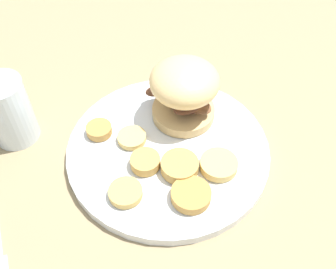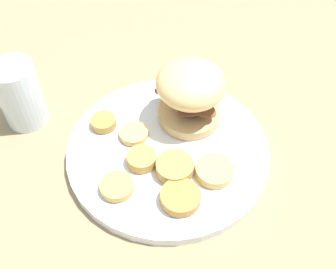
% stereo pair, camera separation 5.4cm
% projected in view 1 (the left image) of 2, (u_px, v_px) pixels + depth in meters
% --- Properties ---
extents(ground_plane, '(4.00, 4.00, 0.00)m').
position_uv_depth(ground_plane, '(168.00, 153.00, 0.57)').
color(ground_plane, '#937F5B').
extents(dinner_plate, '(0.29, 0.29, 0.02)m').
position_uv_depth(dinner_plate, '(168.00, 149.00, 0.56)').
color(dinner_plate, white).
rests_on(dinner_plate, ground_plane).
extents(sandwich, '(0.12, 0.10, 0.09)m').
position_uv_depth(sandwich, '(184.00, 90.00, 0.56)').
color(sandwich, tan).
rests_on(sandwich, dinner_plate).
extents(potato_round_0, '(0.05, 0.05, 0.01)m').
position_uv_depth(potato_round_0, '(219.00, 165.00, 0.53)').
color(potato_round_0, '#DBB766').
rests_on(potato_round_0, dinner_plate).
extents(potato_round_1, '(0.05, 0.05, 0.02)m').
position_uv_depth(potato_round_1, '(180.00, 166.00, 0.52)').
color(potato_round_1, tan).
rests_on(potato_round_1, dinner_plate).
extents(potato_round_2, '(0.04, 0.04, 0.01)m').
position_uv_depth(potato_round_2, '(126.00, 192.00, 0.50)').
color(potato_round_2, tan).
rests_on(potato_round_2, dinner_plate).
extents(potato_round_3, '(0.04, 0.04, 0.01)m').
position_uv_depth(potato_round_3, '(99.00, 130.00, 0.57)').
color(potato_round_3, '#BC8942').
rests_on(potato_round_3, dinner_plate).
extents(potato_round_4, '(0.04, 0.04, 0.01)m').
position_uv_depth(potato_round_4, '(132.00, 138.00, 0.56)').
color(potato_round_4, '#DBB766').
rests_on(potato_round_4, dinner_plate).
extents(potato_round_5, '(0.05, 0.05, 0.01)m').
position_uv_depth(potato_round_5, '(191.00, 195.00, 0.50)').
color(potato_round_5, '#BC8942').
rests_on(potato_round_5, dinner_plate).
extents(potato_round_6, '(0.04, 0.04, 0.01)m').
position_uv_depth(potato_round_6, '(148.00, 164.00, 0.53)').
color(potato_round_6, tan).
rests_on(potato_round_6, dinner_plate).
extents(drinking_glass, '(0.06, 0.06, 0.10)m').
position_uv_depth(drinking_glass, '(8.00, 111.00, 0.56)').
color(drinking_glass, silver).
rests_on(drinking_glass, ground_plane).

